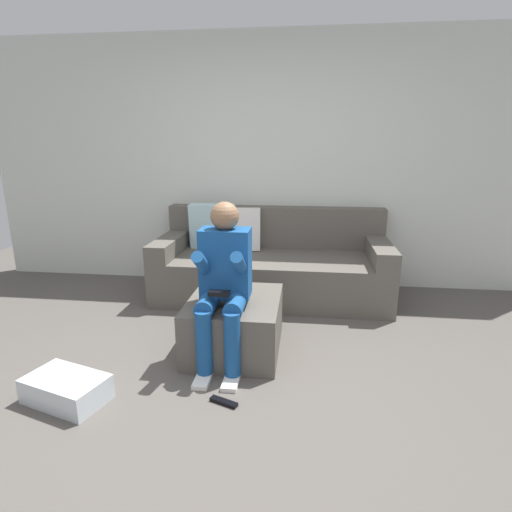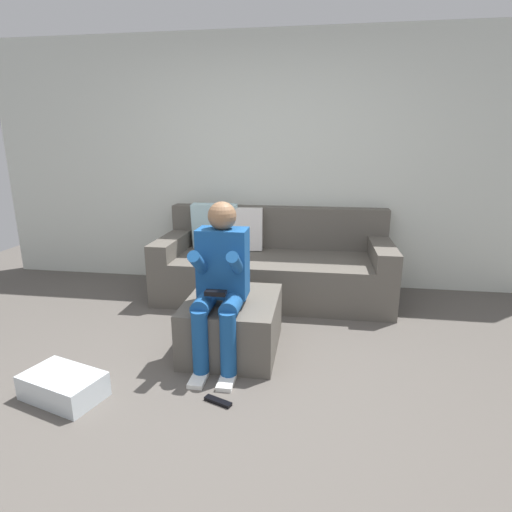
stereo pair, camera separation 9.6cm
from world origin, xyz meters
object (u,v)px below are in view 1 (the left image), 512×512
ottoman (235,324)px  remote_near_ottoman (224,402)px  couch_sectional (270,265)px  person_seated (223,278)px  storage_bin (67,389)px

ottoman → remote_near_ottoman: (0.05, -0.68, -0.19)m
remote_near_ottoman → couch_sectional: bearing=108.4°
ottoman → person_seated: size_ratio=0.68×
ottoman → storage_bin: ottoman is taller
person_seated → remote_near_ottoman: size_ratio=6.34×
couch_sectional → remote_near_ottoman: couch_sectional is taller
storage_bin → remote_near_ottoman: storage_bin is taller
storage_bin → remote_near_ottoman: size_ratio=2.70×
couch_sectional → ottoman: (-0.16, -1.20, -0.11)m
couch_sectional → ottoman: couch_sectional is taller
couch_sectional → person_seated: person_seated is taller
person_seated → remote_near_ottoman: (0.09, -0.50, -0.61)m
person_seated → storage_bin: size_ratio=2.35×
ottoman → storage_bin: (-0.90, -0.76, -0.12)m
couch_sectional → person_seated: size_ratio=2.00×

